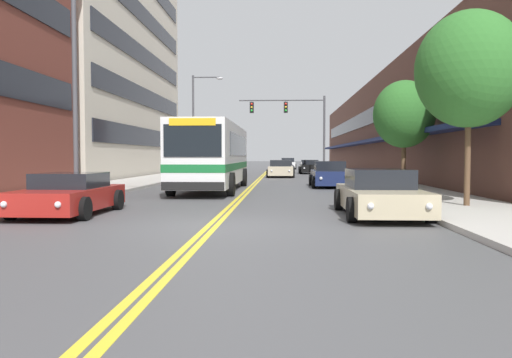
% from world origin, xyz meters
% --- Properties ---
extents(ground_plane, '(240.00, 240.00, 0.00)m').
position_xyz_m(ground_plane, '(0.00, 37.00, 0.00)').
color(ground_plane, '#4C4C4F').
extents(sidewalk_left, '(3.67, 106.00, 0.14)m').
position_xyz_m(sidewalk_left, '(-7.34, 37.00, 0.07)').
color(sidewalk_left, '#B2ADA5').
rests_on(sidewalk_left, ground_plane).
extents(sidewalk_right, '(3.67, 106.00, 0.14)m').
position_xyz_m(sidewalk_right, '(7.34, 37.00, 0.07)').
color(sidewalk_right, '#B2ADA5').
rests_on(sidewalk_right, ground_plane).
extents(centre_line, '(0.34, 106.00, 0.01)m').
position_xyz_m(centre_line, '(0.00, 37.00, 0.00)').
color(centre_line, yellow).
rests_on(centre_line, ground_plane).
extents(office_tower_left, '(12.08, 25.11, 22.52)m').
position_xyz_m(office_tower_left, '(-15.41, 28.35, 11.26)').
color(office_tower_left, beige).
rests_on(office_tower_left, ground_plane).
extents(storefront_row_right, '(9.10, 68.00, 8.38)m').
position_xyz_m(storefront_row_right, '(13.40, 37.00, 4.19)').
color(storefront_row_right, brown).
rests_on(storefront_row_right, ground_plane).
extents(city_bus, '(2.83, 11.50, 3.17)m').
position_xyz_m(city_bus, '(-1.74, 12.87, 1.79)').
color(city_bus, silver).
rests_on(city_bus, ground_plane).
extents(car_red_parked_left_near, '(2.20, 4.38, 1.19)m').
position_xyz_m(car_red_parked_left_near, '(-4.44, 2.18, 0.56)').
color(car_red_parked_left_near, maroon).
rests_on(car_red_parked_left_near, ground_plane).
extents(car_silver_parked_left_mid, '(2.20, 4.75, 1.23)m').
position_xyz_m(car_silver_parked_left_mid, '(-4.45, 33.20, 0.58)').
color(car_silver_parked_left_mid, '#B7B7BC').
rests_on(car_silver_parked_left_mid, ground_plane).
extents(car_charcoal_parked_left_far, '(1.99, 4.88, 1.28)m').
position_xyz_m(car_charcoal_parked_left_far, '(-4.37, 25.43, 0.61)').
color(car_charcoal_parked_left_far, '#232328').
rests_on(car_charcoal_parked_left_far, ground_plane).
extents(car_beige_parked_right_foreground, '(2.18, 4.88, 1.31)m').
position_xyz_m(car_beige_parked_right_foreground, '(4.40, 2.36, 0.61)').
color(car_beige_parked_right_foreground, '#BCAD89').
rests_on(car_beige_parked_right_foreground, ground_plane).
extents(car_navy_parked_right_mid, '(2.10, 4.44, 1.41)m').
position_xyz_m(car_navy_parked_right_mid, '(4.25, 15.51, 0.65)').
color(car_navy_parked_right_mid, '#19234C').
rests_on(car_navy_parked_right_mid, ground_plane).
extents(car_black_parked_right_far, '(2.08, 4.81, 1.32)m').
position_xyz_m(car_black_parked_right_far, '(4.32, 36.64, 0.63)').
color(car_black_parked_right_far, black).
rests_on(car_black_parked_right_far, ground_plane).
extents(car_dark_grey_moving_lead, '(2.18, 4.43, 1.22)m').
position_xyz_m(car_dark_grey_moving_lead, '(1.80, 38.24, 0.58)').
color(car_dark_grey_moving_lead, '#38383D').
rests_on(car_dark_grey_moving_lead, ground_plane).
extents(car_white_moving_second, '(2.14, 4.29, 1.45)m').
position_xyz_m(car_white_moving_second, '(2.38, 53.29, 0.67)').
color(car_white_moving_second, white).
rests_on(car_white_moving_second, ground_plane).
extents(car_champagne_moving_third, '(2.19, 4.70, 1.36)m').
position_xyz_m(car_champagne_moving_third, '(1.53, 28.43, 0.64)').
color(car_champagne_moving_third, beige).
rests_on(car_champagne_moving_third, ground_plane).
extents(traffic_signal_mast, '(7.31, 0.38, 6.76)m').
position_xyz_m(traffic_signal_mast, '(2.73, 30.69, 4.86)').
color(traffic_signal_mast, '#47474C').
rests_on(traffic_signal_mast, ground_plane).
extents(street_lamp_left_near, '(2.07, 0.28, 9.45)m').
position_xyz_m(street_lamp_left_near, '(-5.07, 4.75, 5.48)').
color(street_lamp_left_near, '#47474C').
rests_on(street_lamp_left_near, ground_plane).
extents(street_lamp_left_far, '(2.45, 0.28, 7.97)m').
position_xyz_m(street_lamp_left_far, '(-4.96, 27.06, 4.75)').
color(street_lamp_left_far, '#47474C').
rests_on(street_lamp_left_far, ground_plane).
extents(street_tree_right_near, '(3.26, 3.26, 6.00)m').
position_xyz_m(street_tree_right_near, '(7.41, 4.02, 4.34)').
color(street_tree_right_near, brown).
rests_on(street_tree_right_near, sidewalk_right).
extents(street_tree_right_mid, '(2.99, 2.99, 5.24)m').
position_xyz_m(street_tree_right_mid, '(7.62, 13.08, 3.72)').
color(street_tree_right_mid, brown).
rests_on(street_tree_right_mid, sidewalk_right).
extents(fire_hydrant, '(0.35, 0.27, 0.80)m').
position_xyz_m(fire_hydrant, '(5.95, 8.72, 0.53)').
color(fire_hydrant, yellow).
rests_on(fire_hydrant, sidewalk_right).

